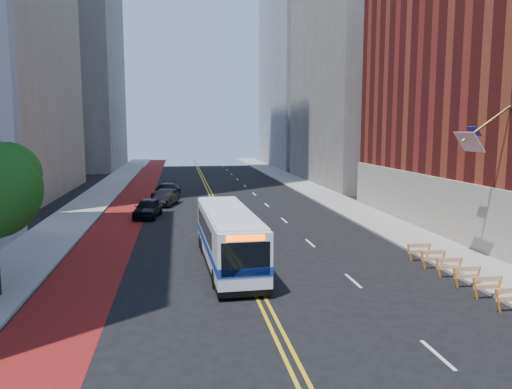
{
  "coord_description": "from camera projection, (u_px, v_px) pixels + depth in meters",
  "views": [
    {
      "loc": [
        -3.41,
        -16.31,
        7.35
      ],
      "look_at": [
        0.35,
        8.0,
        4.04
      ],
      "focal_mm": 35.0,
      "sensor_mm": 36.0,
      "label": 1
    }
  ],
  "objects": [
    {
      "name": "center_line_inner",
      "position": [
        215.0,
        206.0,
        46.83
      ],
      "size": [
        0.14,
        140.0,
        0.01
      ],
      "primitive_type": "cube",
      "color": "gold",
      "rests_on": "ground"
    },
    {
      "name": "sidewalk_right",
      "position": [
        339.0,
        203.0,
        48.67
      ],
      "size": [
        4.0,
        140.0,
        0.15
      ],
      "primitive_type": "cube",
      "color": "gray",
      "rests_on": "ground"
    },
    {
      "name": "transit_bus",
      "position": [
        228.0,
        237.0,
        26.52
      ],
      "size": [
        2.82,
        11.12,
        3.04
      ],
      "rotation": [
        0.0,
        0.0,
        0.04
      ],
      "color": "silver",
      "rests_on": "ground"
    },
    {
      "name": "bus_lane_paint",
      "position": [
        128.0,
        208.0,
        45.63
      ],
      "size": [
        3.6,
        140.0,
        0.01
      ],
      "primitive_type": "cube",
      "color": "#62150E",
      "rests_on": "ground"
    },
    {
      "name": "lane_dashes",
      "position": [
        254.0,
        194.0,
        55.42
      ],
      "size": [
        0.14,
        98.2,
        0.01
      ],
      "color": "silver",
      "rests_on": "ground"
    },
    {
      "name": "construction_barriers",
      "position": [
        477.0,
        279.0,
        22.19
      ],
      "size": [
        1.42,
        10.91,
        1.0
      ],
      "color": "orange",
      "rests_on": "ground"
    },
    {
      "name": "midrise_right_far",
      "position": [
        323.0,
        20.0,
        93.84
      ],
      "size": [
        20.0,
        28.0,
        55.0
      ],
      "primitive_type": "cube",
      "color": "gray",
      "rests_on": "ground"
    },
    {
      "name": "car_c",
      "position": [
        166.0,
        191.0,
        51.67
      ],
      "size": [
        3.27,
        5.81,
        1.59
      ],
      "primitive_type": "imported",
      "rotation": [
        0.0,
        0.0,
        -0.2
      ],
      "color": "black",
      "rests_on": "ground"
    },
    {
      "name": "car_b",
      "position": [
        166.0,
        198.0,
        47.43
      ],
      "size": [
        2.62,
        4.71,
        1.47
      ],
      "primitive_type": "imported",
      "rotation": [
        0.0,
        0.0,
        -0.25
      ],
      "color": "black",
      "rests_on": "ground"
    },
    {
      "name": "sidewalk_left",
      "position": [
        84.0,
        209.0,
        45.03
      ],
      "size": [
        4.0,
        140.0,
        0.15
      ],
      "primitive_type": "cube",
      "color": "gray",
      "rests_on": "ground"
    },
    {
      "name": "midrise_right_near",
      "position": [
        380.0,
        30.0,
        65.3
      ],
      "size": [
        18.0,
        26.0,
        40.0
      ],
      "primitive_type": "cube",
      "color": "slate",
      "rests_on": "ground"
    },
    {
      "name": "car_a",
      "position": [
        148.0,
        208.0,
        41.0
      ],
      "size": [
        2.56,
        4.81,
        1.56
      ],
      "primitive_type": "imported",
      "rotation": [
        0.0,
        0.0,
        -0.16
      ],
      "color": "black",
      "rests_on": "ground"
    },
    {
      "name": "ground",
      "position": [
        281.0,
        339.0,
        17.48
      ],
      "size": [
        160.0,
        160.0,
        0.0
      ],
      "primitive_type": "plane",
      "color": "black",
      "rests_on": "ground"
    },
    {
      "name": "center_line_outer",
      "position": [
        218.0,
        206.0,
        46.88
      ],
      "size": [
        0.14,
        140.0,
        0.01
      ],
      "primitive_type": "cube",
      "color": "gold",
      "rests_on": "ground"
    }
  ]
}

